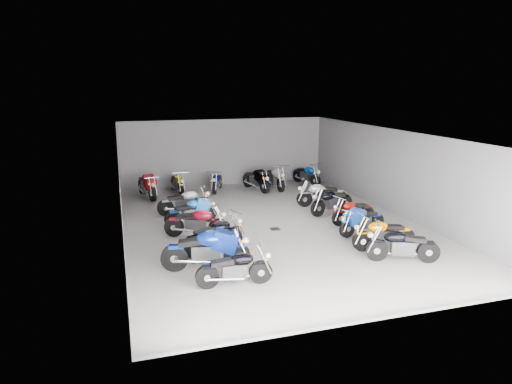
{
  "coord_description": "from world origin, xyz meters",
  "views": [
    {
      "loc": [
        -4.99,
        -14.58,
        4.86
      ],
      "look_at": [
        -0.25,
        0.93,
        1.0
      ],
      "focal_mm": 32.0,
      "sensor_mm": 36.0,
      "label": 1
    }
  ],
  "objects_px": {
    "motorcycle_right_e": "(331,201)",
    "motorcycle_back_c": "(217,182)",
    "motorcycle_left_d": "(196,222)",
    "motorcycle_left_b": "(207,250)",
    "motorcycle_left_e": "(192,211)",
    "motorcycle_back_a": "(147,185)",
    "drain_grate": "(275,229)",
    "motorcycle_right_c": "(362,220)",
    "motorcycle_left_c": "(215,235)",
    "motorcycle_right_a": "(402,245)",
    "motorcycle_right_d": "(353,211)",
    "motorcycle_back_b": "(178,183)",
    "motorcycle_left_a": "(235,268)",
    "motorcycle_right_f": "(321,194)",
    "motorcycle_right_b": "(383,234)",
    "motorcycle_back_f": "(307,175)",
    "motorcycle_back_d": "(256,179)",
    "motorcycle_back_e": "(275,178)",
    "motorcycle_left_f": "(185,202)"
  },
  "relations": [
    {
      "from": "motorcycle_right_f",
      "to": "motorcycle_right_c",
      "type": "bearing_deg",
      "value": -175.9
    },
    {
      "from": "motorcycle_left_e",
      "to": "motorcycle_back_a",
      "type": "height_order",
      "value": "motorcycle_back_a"
    },
    {
      "from": "motorcycle_left_a",
      "to": "motorcycle_right_b",
      "type": "distance_m",
      "value": 5.01
    },
    {
      "from": "motorcycle_right_e",
      "to": "motorcycle_back_c",
      "type": "height_order",
      "value": "motorcycle_right_e"
    },
    {
      "from": "motorcycle_left_b",
      "to": "motorcycle_left_e",
      "type": "height_order",
      "value": "motorcycle_left_b"
    },
    {
      "from": "motorcycle_back_b",
      "to": "motorcycle_left_e",
      "type": "bearing_deg",
      "value": 82.23
    },
    {
      "from": "drain_grate",
      "to": "motorcycle_back_a",
      "type": "relative_size",
      "value": 0.14
    },
    {
      "from": "motorcycle_right_f",
      "to": "motorcycle_back_a",
      "type": "xyz_separation_m",
      "value": [
        -6.66,
        3.51,
        0.05
      ]
    },
    {
      "from": "motorcycle_left_d",
      "to": "motorcycle_right_f",
      "type": "distance_m",
      "value": 5.98
    },
    {
      "from": "motorcycle_back_a",
      "to": "motorcycle_right_e",
      "type": "bearing_deg",
      "value": 132.42
    },
    {
      "from": "motorcycle_left_c",
      "to": "motorcycle_left_b",
      "type": "bearing_deg",
      "value": -40.14
    },
    {
      "from": "motorcycle_right_a",
      "to": "motorcycle_back_b",
      "type": "height_order",
      "value": "motorcycle_right_a"
    },
    {
      "from": "motorcycle_left_b",
      "to": "motorcycle_left_c",
      "type": "height_order",
      "value": "motorcycle_left_b"
    },
    {
      "from": "motorcycle_left_e",
      "to": "motorcycle_right_a",
      "type": "height_order",
      "value": "motorcycle_right_a"
    },
    {
      "from": "motorcycle_left_c",
      "to": "motorcycle_right_b",
      "type": "relative_size",
      "value": 1.0
    },
    {
      "from": "motorcycle_back_c",
      "to": "motorcycle_right_b",
      "type": "bearing_deg",
      "value": 131.89
    },
    {
      "from": "motorcycle_right_d",
      "to": "motorcycle_back_c",
      "type": "xyz_separation_m",
      "value": [
        -3.57,
        6.29,
        0.01
      ]
    },
    {
      "from": "motorcycle_left_c",
      "to": "motorcycle_right_a",
      "type": "xyz_separation_m",
      "value": [
        4.82,
        -2.29,
        -0.01
      ]
    },
    {
      "from": "motorcycle_left_e",
      "to": "drain_grate",
      "type": "bearing_deg",
      "value": 49.76
    },
    {
      "from": "drain_grate",
      "to": "motorcycle_left_e",
      "type": "distance_m",
      "value": 3.02
    },
    {
      "from": "motorcycle_back_a",
      "to": "motorcycle_right_f",
      "type": "bearing_deg",
      "value": 139.83
    },
    {
      "from": "motorcycle_left_a",
      "to": "motorcycle_right_a",
      "type": "xyz_separation_m",
      "value": [
        4.83,
        0.16,
        0.03
      ]
    },
    {
      "from": "drain_grate",
      "to": "motorcycle_left_b",
      "type": "height_order",
      "value": "motorcycle_left_b"
    },
    {
      "from": "motorcycle_right_c",
      "to": "motorcycle_left_c",
      "type": "bearing_deg",
      "value": 76.39
    },
    {
      "from": "motorcycle_right_e",
      "to": "motorcycle_right_f",
      "type": "distance_m",
      "value": 1.13
    },
    {
      "from": "motorcycle_right_a",
      "to": "motorcycle_back_f",
      "type": "relative_size",
      "value": 0.95
    },
    {
      "from": "motorcycle_left_a",
      "to": "motorcycle_back_b",
      "type": "relative_size",
      "value": 0.98
    },
    {
      "from": "motorcycle_left_c",
      "to": "motorcycle_right_b",
      "type": "xyz_separation_m",
      "value": [
        4.86,
        -1.28,
        -0.02
      ]
    },
    {
      "from": "motorcycle_back_e",
      "to": "motorcycle_back_d",
      "type": "bearing_deg",
      "value": 1.21
    },
    {
      "from": "motorcycle_left_d",
      "to": "motorcycle_left_f",
      "type": "bearing_deg",
      "value": -158.58
    },
    {
      "from": "motorcycle_left_a",
      "to": "motorcycle_right_b",
      "type": "bearing_deg",
      "value": 107.43
    },
    {
      "from": "motorcycle_right_d",
      "to": "motorcycle_left_c",
      "type": "bearing_deg",
      "value": 91.91
    },
    {
      "from": "motorcycle_right_e",
      "to": "motorcycle_back_c",
      "type": "relative_size",
      "value": 1.13
    },
    {
      "from": "drain_grate",
      "to": "motorcycle_left_d",
      "type": "xyz_separation_m",
      "value": [
        -2.71,
        -0.04,
        0.49
      ]
    },
    {
      "from": "motorcycle_back_a",
      "to": "motorcycle_back_d",
      "type": "height_order",
      "value": "motorcycle_back_a"
    },
    {
      "from": "motorcycle_left_d",
      "to": "motorcycle_left_f",
      "type": "distance_m",
      "value": 2.75
    },
    {
      "from": "motorcycle_left_d",
      "to": "motorcycle_left_e",
      "type": "bearing_deg",
      "value": -160.93
    },
    {
      "from": "motorcycle_left_c",
      "to": "motorcycle_back_c",
      "type": "height_order",
      "value": "motorcycle_left_c"
    },
    {
      "from": "motorcycle_left_c",
      "to": "motorcycle_back_c",
      "type": "xyz_separation_m",
      "value": [
        1.72,
        7.63,
        -0.05
      ]
    },
    {
      "from": "motorcycle_left_f",
      "to": "motorcycle_back_b",
      "type": "distance_m",
      "value": 3.59
    },
    {
      "from": "motorcycle_back_f",
      "to": "motorcycle_left_b",
      "type": "bearing_deg",
      "value": 39.0
    },
    {
      "from": "motorcycle_right_d",
      "to": "motorcycle_back_b",
      "type": "bearing_deg",
      "value": 27.39
    },
    {
      "from": "motorcycle_left_d",
      "to": "motorcycle_left_b",
      "type": "bearing_deg",
      "value": 18.12
    },
    {
      "from": "motorcycle_right_d",
      "to": "motorcycle_back_e",
      "type": "bearing_deg",
      "value": -4.41
    },
    {
      "from": "motorcycle_left_a",
      "to": "motorcycle_right_e",
      "type": "bearing_deg",
      "value": 139.06
    },
    {
      "from": "motorcycle_right_d",
      "to": "motorcycle_back_c",
      "type": "distance_m",
      "value": 7.23
    },
    {
      "from": "motorcycle_right_a",
      "to": "motorcycle_left_e",
      "type": "bearing_deg",
      "value": 66.29
    },
    {
      "from": "motorcycle_right_e",
      "to": "motorcycle_back_c",
      "type": "xyz_separation_m",
      "value": [
        -3.39,
        4.93,
        -0.05
      ]
    },
    {
      "from": "motorcycle_left_f",
      "to": "motorcycle_back_d",
      "type": "height_order",
      "value": "motorcycle_back_d"
    },
    {
      "from": "motorcycle_left_c",
      "to": "motorcycle_back_d",
      "type": "relative_size",
      "value": 0.95
    }
  ]
}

